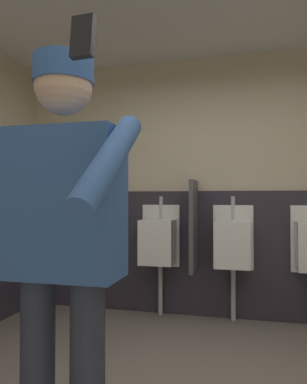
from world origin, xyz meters
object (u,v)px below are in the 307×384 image
Objects in this scene: person at (62,233)px; cell_phone at (83,37)px; urinal_middle at (233,243)px; urinal_left at (158,241)px.

cell_phone is (0.32, -0.50, 0.54)m from person.
person is (-0.60, -2.34, 0.30)m from urinal_middle.
person is at bearing -86.35° from urinal_left.
cell_phone is at bearing -80.57° from urinal_left.
urinal_middle is 11.27× the size of cell_phone.
person is at bearing 127.47° from cell_phone.
urinal_left and urinal_middle have the same top height.
person is at bearing -104.39° from urinal_middle.
urinal_middle is (0.75, 0.00, 0.00)m from urinal_left.
urinal_middle is 2.98m from cell_phone.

